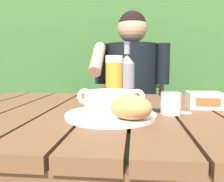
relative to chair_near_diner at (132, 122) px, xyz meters
name	(u,v)px	position (x,y,z in m)	size (l,w,h in m)	color
dining_table	(111,134)	(-0.06, -0.88, 0.17)	(1.30, 0.88, 0.74)	brown
hedge_backdrop	(129,17)	(-0.05, 0.63, 0.88)	(3.01, 0.89, 3.08)	#3E6932
chair_near_diner	(132,122)	(0.00, 0.00, 0.00)	(0.50, 0.47, 0.93)	brown
person_eating	(131,91)	(0.00, -0.20, 0.25)	(0.48, 0.47, 1.24)	black
serving_plate	(111,115)	(-0.05, -0.99, 0.27)	(0.29, 0.29, 0.01)	white
soup_bowl	(111,102)	(-0.05, -0.99, 0.32)	(0.21, 0.16, 0.08)	white
bread_roll	(131,107)	(0.01, -1.07, 0.31)	(0.15, 0.14, 0.07)	tan
beer_glass	(114,80)	(-0.06, -0.75, 0.37)	(0.07, 0.07, 0.20)	gold
beer_bottle	(127,77)	(-0.01, -0.72, 0.37)	(0.06, 0.06, 0.26)	gray
water_glass_small	(171,103)	(0.14, -0.93, 0.30)	(0.07, 0.07, 0.07)	silver
butter_tub	(204,100)	(0.28, -0.81, 0.30)	(0.12, 0.09, 0.06)	white
table_knife	(162,111)	(0.11, -0.90, 0.27)	(0.16, 0.06, 0.01)	silver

